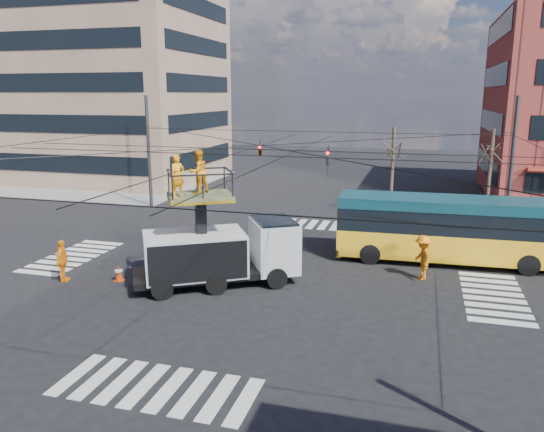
{
  "coord_description": "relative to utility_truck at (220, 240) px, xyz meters",
  "views": [
    {
      "loc": [
        6.81,
        -22.09,
        8.09
      ],
      "look_at": [
        0.23,
        1.19,
        2.51
      ],
      "focal_mm": 35.0,
      "sensor_mm": 36.0,
      "label": 1
    }
  ],
  "objects": [
    {
      "name": "worker_ground",
      "position": [
        -6.8,
        -1.61,
        -1.03
      ],
      "size": [
        0.76,
        1.19,
        1.88
      ],
      "primitive_type": "imported",
      "rotation": [
        0.0,
        0.0,
        1.87
      ],
      "color": "orange",
      "rests_on": "ground"
    },
    {
      "name": "crosswalks",
      "position": [
        1.29,
        1.63,
        -1.96
      ],
      "size": [
        22.4,
        22.4,
        0.02
      ],
      "primitive_type": null,
      "color": "silver",
      "rests_on": "ground"
    },
    {
      "name": "traffic_cone",
      "position": [
        -4.48,
        -0.91,
        -1.61
      ],
      "size": [
        0.36,
        0.36,
        0.73
      ],
      "primitive_type": "cone",
      "color": "#E83A09",
      "rests_on": "ground"
    },
    {
      "name": "city_bus",
      "position": [
        9.75,
        5.9,
        -0.25
      ],
      "size": [
        11.08,
        3.0,
        3.2
      ],
      "rotation": [
        0.0,
        0.0,
        0.04
      ],
      "color": "gold",
      "rests_on": "ground"
    },
    {
      "name": "sidewalk_nw",
      "position": [
        -19.71,
        22.63,
        -1.91
      ],
      "size": [
        18.0,
        18.0,
        0.12
      ],
      "primitive_type": "cube",
      "color": "slate",
      "rests_on": "ground"
    },
    {
      "name": "utility_truck",
      "position": [
        0.0,
        0.0,
        0.0
      ],
      "size": [
        7.19,
        5.57,
        5.84
      ],
      "rotation": [
        0.0,
        0.0,
        0.54
      ],
      "color": "black",
      "rests_on": "ground"
    },
    {
      "name": "flagger",
      "position": [
        8.42,
        2.96,
        -0.96
      ],
      "size": [
        1.16,
        1.48,
        2.02
      ],
      "primitive_type": "imported",
      "rotation": [
        0.0,
        0.0,
        -1.21
      ],
      "color": "orange",
      "rests_on": "ground"
    },
    {
      "name": "tree_a",
      "position": [
        6.29,
        15.13,
        2.66
      ],
      "size": [
        2.0,
        2.0,
        6.0
      ],
      "color": "#382B21",
      "rests_on": "ground"
    },
    {
      "name": "ground",
      "position": [
        1.29,
        1.63,
        -1.97
      ],
      "size": [
        120.0,
        120.0,
        0.0
      ],
      "primitive_type": "plane",
      "color": "black",
      "rests_on": "ground"
    },
    {
      "name": "building_tower",
      "position": [
        -20.69,
        25.61,
        13.03
      ],
      "size": [
        18.06,
        16.06,
        30.0
      ],
      "color": "#7E6150",
      "rests_on": "ground"
    },
    {
      "name": "tree_b",
      "position": [
        12.29,
        15.13,
        2.66
      ],
      "size": [
        2.0,
        2.0,
        6.0
      ],
      "color": "#382B21",
      "rests_on": "ground"
    },
    {
      "name": "overhead_network",
      "position": [
        1.22,
        2.03,
        2.32
      ],
      "size": [
        24.24,
        24.24,
        8.0
      ],
      "color": "#2D2D30",
      "rests_on": "ground"
    }
  ]
}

